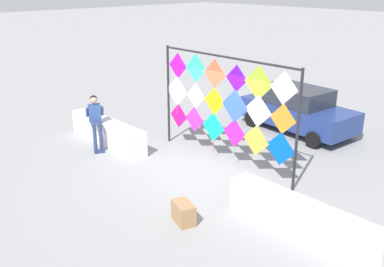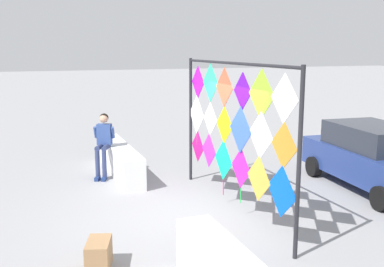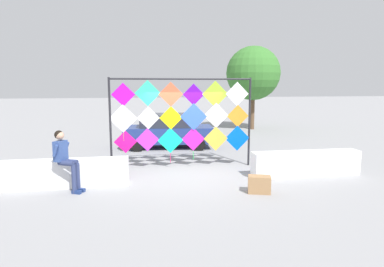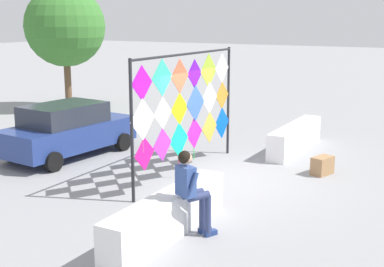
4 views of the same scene
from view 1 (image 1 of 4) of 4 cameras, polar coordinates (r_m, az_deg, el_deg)
The scene contains 7 objects.
ground at distance 11.27m, azimuth 0.46°, elevation -5.51°, with size 120.00×120.00×0.00m, color gray.
plaza_ledge_left at distance 13.47m, azimuth -11.06°, elevation 0.16°, with size 3.34×0.51×0.75m, color white.
plaza_ledge_right at distance 8.87m, azimuth 14.40°, elevation -10.96°, with size 3.34×0.51×0.75m, color white.
kite_display_rack at distance 11.45m, azimuth 4.38°, elevation 4.42°, with size 4.66×0.09×2.97m.
seated_vendor at distance 13.01m, azimuth -12.58°, elevation 2.01°, with size 0.77×0.64×1.59m.
parked_car at distance 14.68m, azimuth 13.69°, elevation 3.12°, with size 3.92×2.09×1.47m.
cardboard_box_large at distance 9.14m, azimuth -1.13°, elevation -10.39°, with size 0.56×0.33×0.44m, color #9E754C.
Camera 1 is at (7.39, -7.02, 4.82)m, focal length 40.53 mm.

